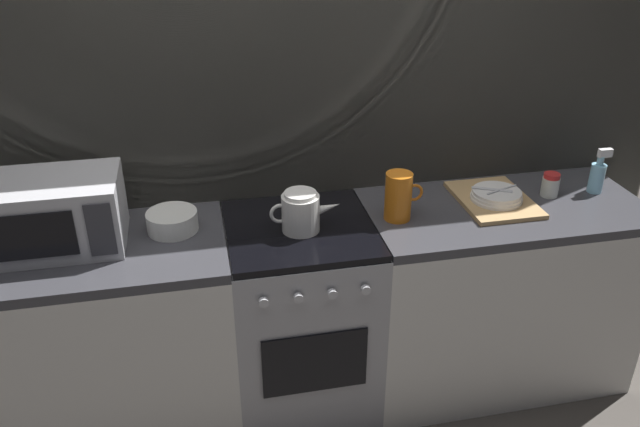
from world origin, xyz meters
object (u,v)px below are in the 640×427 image
stove_unit (301,317)px  microwave (59,213)px  spice_jar (550,185)px  pitcher (399,196)px  spray_bottle (597,175)px  dish_pile (495,198)px  kettle (302,212)px  mixing_bowl (172,221)px

stove_unit → microwave: size_ratio=1.96×
microwave → spice_jar: bearing=0.1°
pitcher → spray_bottle: 0.94m
spice_jar → stove_unit: bearing=-177.2°
dish_pile → spray_bottle: size_ratio=1.97×
dish_pile → stove_unit: bearing=-177.5°
kettle → mixing_bowl: (-0.50, 0.10, -0.04)m
stove_unit → microwave: 1.08m
kettle → spice_jar: size_ratio=2.71×
kettle → pitcher: size_ratio=1.42×
pitcher → spice_jar: 0.72m
kettle → spray_bottle: (1.34, 0.08, -0.00)m
mixing_bowl → dish_pile: (1.36, -0.04, -0.02)m
stove_unit → pitcher: bearing=-1.6°
kettle → spray_bottle: spray_bottle is taller
stove_unit → dish_pile: dish_pile is taller
microwave → kettle: size_ratio=1.62×
stove_unit → mixing_bowl: (-0.50, 0.08, 0.49)m
mixing_bowl → pitcher: pitcher is taller
kettle → mixing_bowl: kettle is taller
stove_unit → spray_bottle: (1.34, 0.05, 0.53)m
microwave → mixing_bowl: (0.41, 0.03, -0.10)m
stove_unit → dish_pile: bearing=2.5°
pitcher → dish_pile: 0.46m
stove_unit → dish_pile: (0.86, 0.04, 0.47)m
stove_unit → pitcher: pitcher is taller
pitcher → dish_pile: (0.45, 0.05, -0.08)m
stove_unit → mixing_bowl: size_ratio=4.50×
stove_unit → spray_bottle: size_ratio=4.43×
microwave → kettle: bearing=-4.9°
microwave → spray_bottle: size_ratio=2.27×
kettle → spice_jar: bearing=4.2°
kettle → mixing_bowl: size_ratio=1.42×
microwave → mixing_bowl: bearing=3.6°
microwave → spray_bottle: (2.25, -0.00, -0.06)m
mixing_bowl → spray_bottle: size_ratio=0.99×
mixing_bowl → spray_bottle: 1.84m
kettle → microwave: bearing=175.1°
pitcher → mixing_bowl: bearing=174.5°
dish_pile → spice_jar: 0.27m
dish_pile → spice_jar: spice_jar is taller
mixing_bowl → dish_pile: 1.36m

